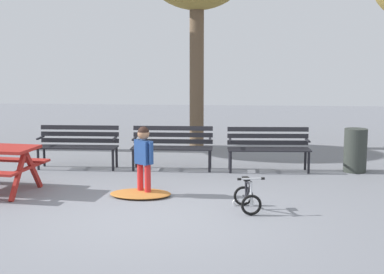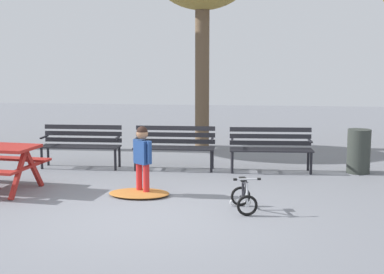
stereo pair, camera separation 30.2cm
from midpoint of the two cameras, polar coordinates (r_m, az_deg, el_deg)
ground at (r=7.84m, az=-3.94°, el=-8.15°), size 36.00×36.00×0.00m
park_bench_far_left at (r=11.26m, az=-10.68°, el=-0.55°), size 1.61×0.49×0.85m
park_bench_left at (r=10.89m, az=-1.02°, el=-0.71°), size 1.61×0.49×0.85m
park_bench_right at (r=10.80m, az=8.99°, el=-0.88°), size 1.62×0.55×0.85m
child_standing at (r=8.83m, az=-4.21°, el=-1.83°), size 0.35×0.30×1.13m
kids_bicycle at (r=8.05m, az=6.50°, el=-6.26°), size 0.46×0.61×0.54m
leaf_pile at (r=8.93m, az=-4.56°, el=-5.87°), size 1.00×0.71×0.07m
trash_bin at (r=11.06m, az=17.73°, el=-1.42°), size 0.44×0.44×0.85m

